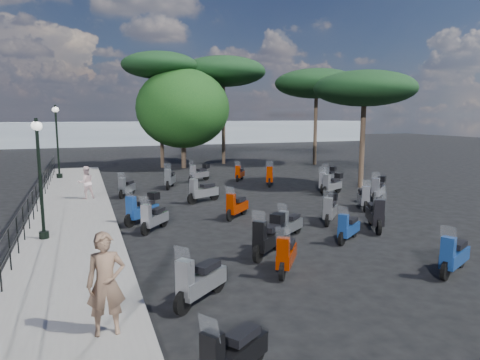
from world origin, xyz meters
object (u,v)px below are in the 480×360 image
object	(u,v)px
scooter_4	(126,188)
scooter_12	(348,228)
scooter_15	(199,173)
lamp_post_2	(57,137)
pedestrian_far	(86,183)
scooter_8	(237,207)
scooter_18	(330,210)
scooter_17	(454,256)
scooter_7	(289,225)
scooter_0	(232,356)
pine_0	(223,72)
scooter_20	(324,183)
scooter_26	(329,176)
scooter_24	(378,189)
scooter_25	(332,184)
scooter_2	(142,209)
pine_3	(365,89)
scooter_13	(375,215)
lamp_post_1	(40,171)
pine_1	(317,84)
scooter_6	(268,237)
scooter_5	(286,255)
scooter_14	(270,177)
scooter_1	(200,281)
scooter_21	(240,174)
woman	(106,284)
scooter_10	(170,179)
pine_2	(160,66)
scooter_3	(154,218)

from	to	relation	value
scooter_4	scooter_12	xyz separation A→B (m)	(5.72, -9.99, -0.02)
scooter_15	lamp_post_2	bearing A→B (deg)	36.50
pedestrian_far	scooter_4	bearing A→B (deg)	-175.26
scooter_8	scooter_18	distance (m)	3.50
scooter_12	scooter_17	size ratio (longest dim) A/B	0.84
lamp_post_2	scooter_7	xyz separation A→B (m)	(7.46, -15.82, -2.21)
scooter_0	pine_0	distance (m)	29.52
scooter_20	scooter_26	xyz separation A→B (m)	(1.64, 2.10, -0.00)
pedestrian_far	scooter_24	size ratio (longest dim) A/B	1.02
scooter_25	pedestrian_far	bearing A→B (deg)	52.16
scooter_2	pine_3	bearing A→B (deg)	-112.22
pedestrian_far	scooter_13	distance (m)	12.56
lamp_post_1	pine_1	bearing A→B (deg)	30.94
lamp_post_2	scooter_0	bearing A→B (deg)	-89.17
lamp_post_1	scooter_2	xyz separation A→B (m)	(3.17, 1.41, -1.72)
scooter_6	scooter_8	distance (m)	4.49
scooter_17	scooter_20	world-z (taller)	scooter_20
scooter_5	scooter_13	distance (m)	5.30
scooter_14	scooter_26	bearing A→B (deg)	-164.70
scooter_2	pine_0	size ratio (longest dim) A/B	0.17
scooter_1	scooter_21	bearing A→B (deg)	-62.69
scooter_14	pine_1	distance (m)	12.58
woman	scooter_24	size ratio (longest dim) A/B	1.25
lamp_post_2	scooter_10	xyz separation A→B (m)	(5.71, -5.13, -2.14)
scooter_10	pine_3	distance (m)	11.43
woman	scooter_2	distance (m)	8.31
scooter_17	scooter_26	bearing A→B (deg)	-46.17
woman	scooter_15	bearing A→B (deg)	71.63
scooter_21	scooter_14	bearing A→B (deg)	146.82
scooter_4	scooter_14	bearing A→B (deg)	-144.88
scooter_2	pedestrian_far	bearing A→B (deg)	-18.93
scooter_0	scooter_18	distance (m)	10.09
scooter_13	scooter_25	xyz separation A→B (m)	(2.31, 6.32, -0.01)
pedestrian_far	scooter_14	distance (m)	9.75
scooter_18	scooter_26	world-z (taller)	scooter_18
pedestrian_far	scooter_1	world-z (taller)	pedestrian_far
scooter_13	pine_1	world-z (taller)	pine_1
lamp_post_2	scooter_4	bearing A→B (deg)	-71.92
scooter_20	scooter_26	world-z (taller)	scooter_20
pine_2	scooter_1	bearing A→B (deg)	-98.29
lamp_post_2	woman	distance (m)	20.54
scooter_1	scooter_25	world-z (taller)	scooter_1
scooter_15	pine_3	world-z (taller)	pine_3
scooter_3	scooter_25	world-z (taller)	scooter_25
scooter_20	scooter_1	bearing A→B (deg)	87.80
scooter_4	scooter_12	world-z (taller)	scooter_4
scooter_12	scooter_24	distance (m)	7.29
scooter_24	scooter_2	bearing A→B (deg)	53.84
scooter_13	pine_3	world-z (taller)	pine_3
scooter_17	scooter_5	bearing A→B (deg)	41.67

